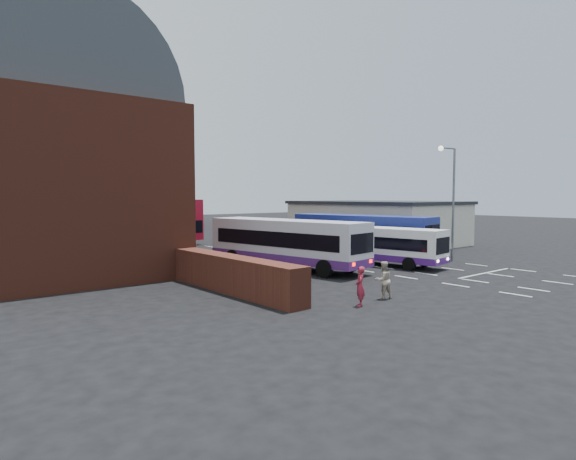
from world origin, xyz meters
TOP-DOWN VIEW (x-y plane):
  - ground at (0.00, 0.00)m, footprint 180.00×180.00m
  - railway_station at (-15.50, 21.00)m, footprint 12.00×28.00m
  - forecourt_wall at (-10.20, 2.00)m, footprint 1.20×10.00m
  - cream_building at (15.00, 14.00)m, footprint 10.40×16.40m
  - brick_terrace at (-6.00, 46.00)m, footprint 22.00×10.00m
  - castle_keep at (6.00, 66.00)m, footprint 22.00×22.00m
  - bus_white_outbound at (-3.11, 6.48)m, footprint 4.43×12.01m
  - bus_white_inbound at (2.88, 3.79)m, footprint 3.54×9.75m
  - bus_blue at (6.00, 7.90)m, footprint 4.57×12.11m
  - bus_red_double at (-1.35, 28.75)m, footprint 3.63×11.24m
  - street_lamp at (8.31, 1.47)m, footprint 1.68×0.50m
  - pedestrian_red at (-7.63, -3.99)m, footprint 0.75×0.73m
  - pedestrian_beige at (-5.70, -3.69)m, footprint 1.00×0.86m

SIDE VIEW (x-z plane):
  - ground at x=0.00m, z-range 0.00..0.00m
  - pedestrian_red at x=-7.63m, z-range 0.00..1.73m
  - pedestrian_beige at x=-5.70m, z-range 0.00..1.76m
  - forecourt_wall at x=-10.20m, z-range 0.00..1.80m
  - bus_white_inbound at x=2.88m, z-range 0.23..2.83m
  - bus_white_outbound at x=-3.11m, z-range 0.29..3.49m
  - bus_blue at x=6.00m, z-range 0.29..3.52m
  - cream_building at x=15.00m, z-range 0.03..4.28m
  - bus_red_double at x=-1.35m, z-range 0.14..4.56m
  - street_lamp at x=8.31m, z-range 0.86..9.18m
  - brick_terrace at x=-6.00m, z-range 0.00..11.00m
  - castle_keep at x=6.00m, z-range 0.00..12.00m
  - railway_station at x=-15.50m, z-range -0.36..15.64m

